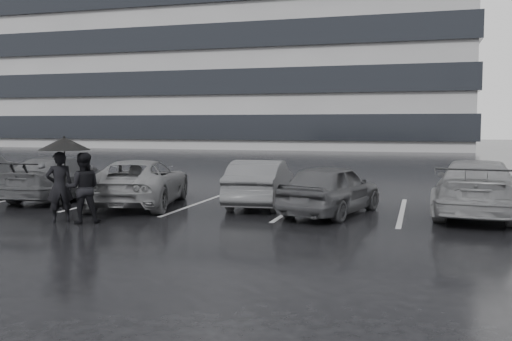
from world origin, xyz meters
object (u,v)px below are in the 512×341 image
at_px(car_east, 477,188).
at_px(pedestrian_right, 83,188).
at_px(car_west_c, 63,178).
at_px(car_main, 331,189).
at_px(car_west_a, 261,183).
at_px(pedestrian_left, 60,187).
at_px(car_west_b, 140,182).

xyz_separation_m(car_east, pedestrian_right, (-8.65, -3.60, 0.11)).
bearing_deg(car_west_c, car_main, 173.77).
xyz_separation_m(car_west_a, pedestrian_left, (-3.69, -3.83, 0.18)).
bearing_deg(car_main, pedestrian_right, 42.62).
relative_size(car_west_a, pedestrian_right, 2.39).
height_order(car_west_c, car_east, car_east).
bearing_deg(car_main, pedestrian_left, 40.26).
bearing_deg(car_main, car_west_a, -11.64).
distance_m(car_west_b, car_east, 8.81).
relative_size(car_west_b, pedestrian_left, 2.81).
distance_m(car_west_b, pedestrian_left, 3.02).
bearing_deg(car_west_b, car_main, 165.19).
bearing_deg(pedestrian_left, car_west_c, -95.04).
height_order(car_west_a, pedestrian_right, pedestrian_right).
height_order(car_main, pedestrian_left, pedestrian_left).
height_order(car_main, car_west_c, car_west_c).
distance_m(car_west_a, pedestrian_left, 5.33).
bearing_deg(car_west_b, pedestrian_right, 79.73).
distance_m(car_west_c, pedestrian_left, 4.21).
distance_m(car_main, pedestrian_right, 5.90).
bearing_deg(car_west_a, car_east, 172.85).
distance_m(car_main, pedestrian_left, 6.44).
bearing_deg(pedestrian_right, car_west_b, -117.15).
distance_m(car_west_a, pedestrian_right, 4.92).
xyz_separation_m(car_main, car_west_a, (-2.10, 1.03, -0.00)).
height_order(car_main, car_west_b, car_main).
distance_m(car_west_a, car_west_c, 6.06).
xyz_separation_m(car_west_a, car_west_b, (-3.24, -0.85, 0.00)).
bearing_deg(pedestrian_left, car_east, 162.31).
bearing_deg(car_west_a, car_main, 148.94).
bearing_deg(pedestrian_left, car_main, 166.74).
bearing_deg(pedestrian_right, car_west_a, -158.90).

